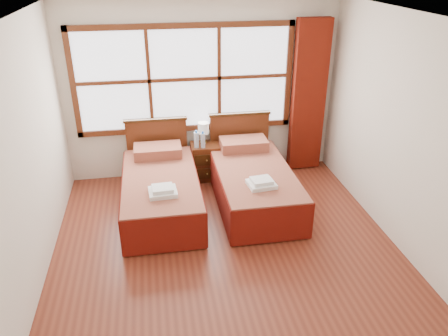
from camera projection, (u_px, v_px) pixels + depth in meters
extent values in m
plane|color=maroon|center=(229.00, 257.00, 4.99)|extent=(4.50, 4.50, 0.00)
plane|color=white|center=(230.00, 19.00, 3.84)|extent=(4.50, 4.50, 0.00)
plane|color=silver|center=(202.00, 91.00, 6.40)|extent=(4.00, 0.00, 4.00)
plane|color=silver|center=(21.00, 168.00, 4.11)|extent=(0.00, 4.50, 4.50)
plane|color=silver|center=(411.00, 141.00, 4.72)|extent=(0.00, 4.50, 4.50)
cube|color=white|center=(185.00, 79.00, 6.25)|extent=(3.00, 0.02, 1.40)
cube|color=#582813|center=(187.00, 128.00, 6.56)|extent=(3.16, 0.06, 0.08)
cube|color=#582813|center=(182.00, 26.00, 5.91)|extent=(3.16, 0.06, 0.08)
cube|color=#582813|center=(73.00, 84.00, 6.00)|extent=(0.08, 0.06, 1.56)
cube|color=#582813|center=(288.00, 75.00, 6.47)|extent=(0.08, 0.06, 1.56)
cube|color=#582813|center=(149.00, 81.00, 6.16)|extent=(0.05, 0.05, 1.40)
cube|color=#582813|center=(219.00, 78.00, 6.31)|extent=(0.05, 0.05, 1.40)
cube|color=#582813|center=(185.00, 79.00, 6.23)|extent=(3.00, 0.05, 0.05)
cube|color=maroon|center=(308.00, 97.00, 6.58)|extent=(0.50, 0.16, 2.30)
cube|color=#3C210C|center=(162.00, 202.00, 5.82)|extent=(0.85, 1.71, 0.28)
cube|color=maroon|center=(161.00, 185.00, 5.71)|extent=(0.96, 1.89, 0.23)
cube|color=maroon|center=(124.00, 197.00, 5.70)|extent=(0.03, 1.89, 0.47)
cube|color=maroon|center=(197.00, 191.00, 5.84)|extent=(0.03, 1.89, 0.47)
cube|color=maroon|center=(165.00, 235.00, 4.94)|extent=(0.96, 0.03, 0.47)
cube|color=maroon|center=(158.00, 151.00, 6.23)|extent=(0.67, 0.39, 0.15)
cube|color=#582813|center=(158.00, 149.00, 6.57)|extent=(0.89, 0.06, 0.93)
cube|color=#3C210C|center=(155.00, 120.00, 6.36)|extent=(0.93, 0.08, 0.04)
cube|color=#3C210C|center=(253.00, 194.00, 6.01)|extent=(0.87, 1.74, 0.28)
cube|color=maroon|center=(254.00, 177.00, 5.90)|extent=(0.97, 1.93, 0.24)
cube|color=maroon|center=(219.00, 189.00, 5.88)|extent=(0.03, 1.93, 0.48)
cube|color=maroon|center=(288.00, 183.00, 6.03)|extent=(0.03, 1.93, 0.48)
cube|color=maroon|center=(272.00, 225.00, 5.11)|extent=(0.97, 0.03, 0.48)
cube|color=maroon|center=(244.00, 144.00, 6.43)|extent=(0.68, 0.40, 0.15)
cube|color=#582813|center=(239.00, 143.00, 6.76)|extent=(0.91, 0.06, 0.94)
cube|color=#3C210C|center=(240.00, 114.00, 6.54)|extent=(0.94, 0.08, 0.04)
cube|color=#582813|center=(205.00, 161.00, 6.64)|extent=(0.42, 0.37, 0.56)
cube|color=#3C210C|center=(207.00, 173.00, 6.51)|extent=(0.37, 0.02, 0.17)
cube|color=#3C210C|center=(207.00, 160.00, 6.41)|extent=(0.37, 0.02, 0.17)
sphere|color=#AC833A|center=(207.00, 174.00, 6.50)|extent=(0.03, 0.03, 0.03)
sphere|color=#AC833A|center=(207.00, 161.00, 6.40)|extent=(0.03, 0.03, 0.03)
cube|color=white|center=(163.00, 192.00, 5.25)|extent=(0.35, 0.31, 0.05)
cube|color=white|center=(163.00, 189.00, 5.23)|extent=(0.26, 0.23, 0.05)
cube|color=white|center=(261.00, 184.00, 5.42)|extent=(0.36, 0.32, 0.05)
cube|color=white|center=(261.00, 181.00, 5.39)|extent=(0.27, 0.24, 0.05)
cylinder|color=#B39639|center=(204.00, 142.00, 6.57)|extent=(0.10, 0.10, 0.02)
cylinder|color=#B39639|center=(204.00, 137.00, 6.54)|extent=(0.02, 0.02, 0.14)
cylinder|color=white|center=(203.00, 128.00, 6.47)|extent=(0.16, 0.16, 0.16)
cylinder|color=#A5BDD4|center=(196.00, 140.00, 6.36)|extent=(0.07, 0.07, 0.23)
cylinder|color=blue|center=(196.00, 132.00, 6.30)|extent=(0.03, 0.03, 0.03)
cylinder|color=#A5BDD4|center=(203.00, 141.00, 6.36)|extent=(0.07, 0.07, 0.22)
cylinder|color=blue|center=(203.00, 133.00, 6.31)|extent=(0.03, 0.03, 0.03)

